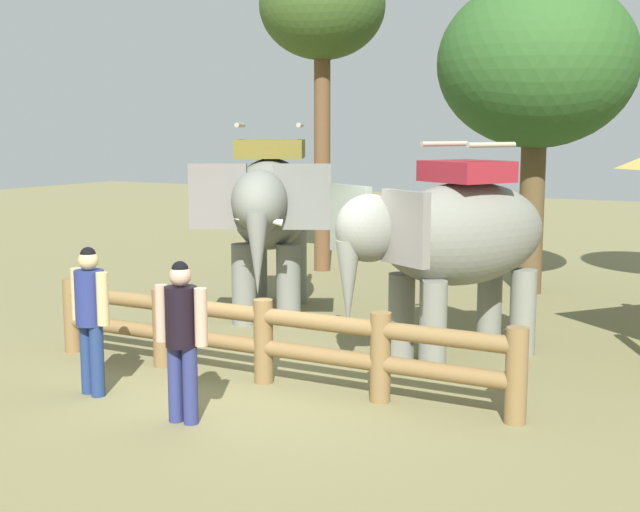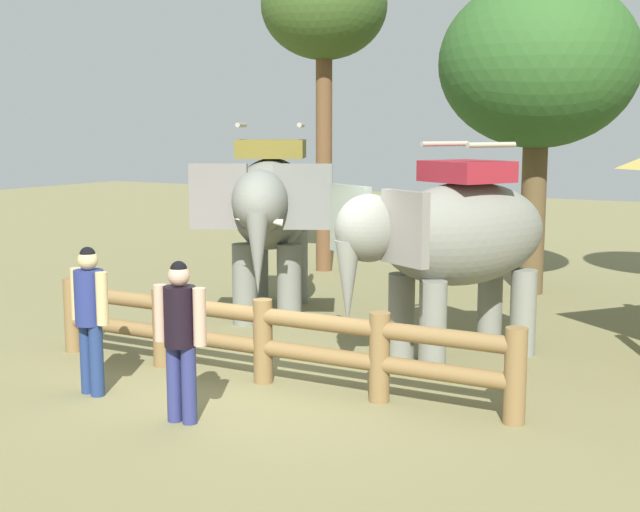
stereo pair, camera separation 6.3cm
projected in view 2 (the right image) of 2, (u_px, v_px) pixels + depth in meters
ground_plane at (258, 385)px, 10.45m from camera, size 60.00×60.00×0.00m
log_fence at (263, 335)px, 10.47m from camera, size 6.55×0.35×1.05m
elephant_near_left at (270, 209)px, 14.05m from camera, size 2.95×3.78×3.22m
elephant_center at (452, 239)px, 11.34m from camera, size 2.77×3.45×2.96m
tourist_woman_in_black at (180, 330)px, 8.97m from camera, size 0.62×0.37×1.76m
tourist_man_in_blue at (90, 310)px, 9.93m from camera, size 0.62×0.40×1.77m
tree_back_center at (324, 11)px, 18.04m from camera, size 2.70×2.70×6.87m
tree_far_right at (538, 66)px, 15.64m from camera, size 3.68×3.68×5.88m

